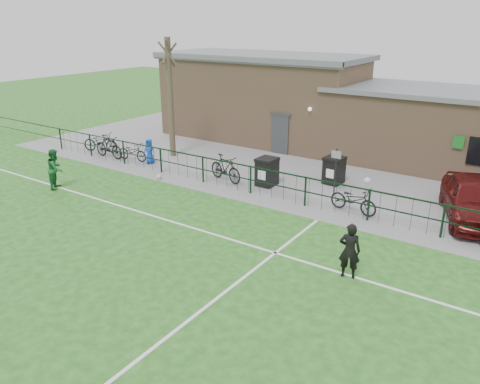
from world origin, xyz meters
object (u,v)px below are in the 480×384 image
Objects in this scene: bare_tree at (170,99)px; car_maroon at (473,199)px; wheelie_bin_left at (267,173)px; sign_post at (335,173)px; wheelie_bin_right at (334,171)px; bicycle_d at (225,168)px; bicycle_e at (353,200)px; bicycle_a at (101,142)px; bicycle_b at (109,147)px; outfield_player at (56,169)px; bicycle_c at (132,152)px; ball_ground at (159,177)px; spectator_child at (149,151)px.

bare_tree is 1.31× the size of car_maroon.
sign_post reaches higher than wheelie_bin_left.
wheelie_bin_right is 4.76m from bicycle_d.
car_maroon is at bearing -57.05° from bicycle_e.
bicycle_a is 14.52m from bicycle_e.
bicycle_b is 4.67m from outfield_player.
wheelie_bin_left is at bearing -88.55° from outfield_player.
outfield_player is (2.99, -4.91, 0.31)m from bicycle_a.
bicycle_c is at bearing -30.42° from outfield_player.
bicycle_d is at bearing 95.83° from bicycle_e.
bicycle_b is at bearing -173.72° from sign_post.
bicycle_a reaches higher than ball_ground.
bicycle_d is at bearing -85.88° from bicycle_b.
bicycle_c is at bearing -120.21° from bare_tree.
wheelie_bin_left is 4.31m from bicycle_e.
car_maroon is 2.63× the size of bicycle_c.
spectator_child is at bearing 96.42° from bicycle_e.
bicycle_b is (-11.28, -2.78, 0.04)m from wheelie_bin_right.
bare_tree is at bearing 174.71° from sign_post.
bicycle_c is (1.36, 0.34, -0.13)m from bicycle_b.
spectator_child is (2.47, 0.45, 0.04)m from bicycle_b.
outfield_player reaches higher than bicycle_a.
outfield_player is (-7.29, -5.28, 0.27)m from wheelie_bin_left.
bicycle_c is (-1.08, -1.85, -2.52)m from bare_tree.
wheelie_bin_right is at bearing 114.22° from sign_post.
bicycle_a is 1.61× the size of spectator_child.
wheelie_bin_right is 4.63× the size of ball_ground.
bicycle_a is 1.16× the size of bicycle_c.
outfield_player reaches higher than bicycle_c.
bicycle_b is 4.67m from ball_ground.
outfield_player is at bearing -138.63° from wheelie_bin_right.
wheelie_bin_right reaches higher than bicycle_c.
bicycle_c is at bearing -161.45° from wheelie_bin_right.
car_maroon reaches higher than bicycle_e.
wheelie_bin_left is at bearing -91.42° from bicycle_c.
outfield_player is (-15.29, -6.21, 0.06)m from car_maroon.
wheelie_bin_left is (6.54, -1.26, -2.41)m from bare_tree.
bicycle_d is at bearing -21.09° from bare_tree.
wheelie_bin_right is 10.22m from bicycle_c.
bicycle_c is 1.39× the size of spectator_child.
sign_post reaches higher than ball_ground.
car_maroon is 2.30× the size of bicycle_d.
wheelie_bin_right is 0.57× the size of bicycle_b.
wheelie_bin_right is 1.67m from sign_post.
wheelie_bin_right reaches higher than bicycle_a.
sign_post is (0.66, -1.47, 0.45)m from wheelie_bin_right.
bicycle_a is at bearing -3.15° from outfield_player.
bicycle_b is (-16.98, -1.86, -0.19)m from car_maroon.
bicycle_a is at bearing 79.45° from bicycle_c.
wheelie_bin_left is 0.25× the size of car_maroon.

